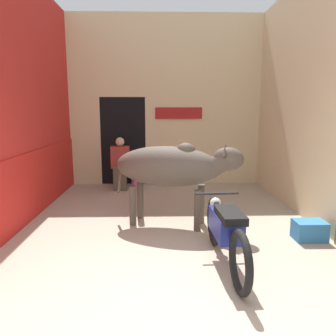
{
  "coord_description": "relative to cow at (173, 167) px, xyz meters",
  "views": [
    {
      "loc": [
        -0.15,
        -2.83,
        1.86
      ],
      "look_at": [
        -0.01,
        2.41,
        0.93
      ],
      "focal_mm": 35.0,
      "sensor_mm": 36.0,
      "label": 1
    }
  ],
  "objects": [
    {
      "name": "plastic_stool",
      "position": [
        -0.78,
        2.62,
        -0.72
      ],
      "size": [
        0.31,
        0.31,
        0.46
      ],
      "color": "#DB6093",
      "rests_on": "ground_plane"
    },
    {
      "name": "wall_back_with_doorway",
      "position": [
        -0.41,
        3.28,
        0.78
      ],
      "size": [
        4.71,
        0.93,
        4.13
      ],
      "color": "beige",
      "rests_on": "ground_plane"
    },
    {
      "name": "motorcycle_near",
      "position": [
        0.58,
        -1.44,
        -0.52
      ],
      "size": [
        0.58,
        1.93,
        0.78
      ],
      "color": "black",
      "rests_on": "ground_plane"
    },
    {
      "name": "cow",
      "position": [
        0.0,
        0.0,
        0.0
      ],
      "size": [
        2.12,
        1.13,
        1.36
      ],
      "color": "#4C4238",
      "rests_on": "ground_plane"
    },
    {
      "name": "wall_left_shopfront",
      "position": [
        -2.5,
        0.35,
        1.03
      ],
      "size": [
        0.25,
        5.36,
        4.13
      ],
      "color": "red",
      "rests_on": "ground_plane"
    },
    {
      "name": "crate",
      "position": [
        1.96,
        -0.7,
        -0.82
      ],
      "size": [
        0.44,
        0.32,
        0.28
      ],
      "color": "teal",
      "rests_on": "ground_plane"
    },
    {
      "name": "wall_right_with_door",
      "position": [
        2.38,
        0.31,
        1.08
      ],
      "size": [
        0.22,
        5.36,
        4.13
      ],
      "color": "beige",
      "rests_on": "ground_plane"
    },
    {
      "name": "ground_plane",
      "position": [
        -0.06,
        -2.32,
        -0.96
      ],
      "size": [
        30.0,
        30.0,
        0.0
      ],
      "primitive_type": "plane",
      "color": "tan"
    },
    {
      "name": "shopkeeper_seated",
      "position": [
        -1.13,
        2.44,
        -0.32
      ],
      "size": [
        0.43,
        0.33,
        1.23
      ],
      "color": "brown",
      "rests_on": "ground_plane"
    }
  ]
}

